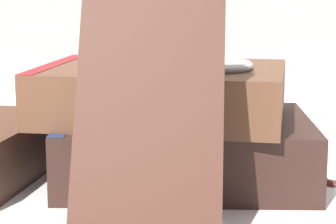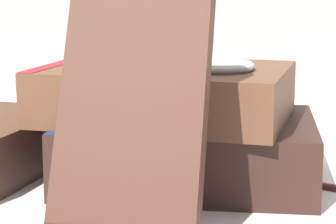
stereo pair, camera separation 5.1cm
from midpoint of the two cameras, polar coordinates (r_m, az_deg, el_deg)
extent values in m
plane|color=silver|center=(0.52, -1.73, -6.70)|extent=(3.00, 3.00, 0.00)
cube|color=#331E19|center=(0.55, 4.46, -3.11)|extent=(0.20, 0.15, 0.05)
cube|color=navy|center=(0.56, -4.76, -2.83)|extent=(0.02, 0.14, 0.05)
cube|color=brown|center=(0.54, 2.53, 1.53)|extent=(0.19, 0.15, 0.04)
cube|color=maroon|center=(0.56, -5.99, 1.92)|extent=(0.02, 0.13, 0.04)
cube|color=#422319|center=(0.41, 0.77, 0.37)|extent=(0.09, 0.09, 0.16)
cylinder|color=silver|center=(0.52, 6.83, 3.72)|extent=(0.05, 0.05, 0.01)
torus|color=#B2B2B7|center=(0.52, 6.83, 3.72)|extent=(0.06, 0.06, 0.01)
sphere|color=#B2B2B7|center=(0.54, 7.02, 4.08)|extent=(0.01, 0.01, 0.01)
camera|label=1|loc=(0.03, -87.14, 0.55)|focal=75.00mm
camera|label=2|loc=(0.03, 92.86, -0.55)|focal=75.00mm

